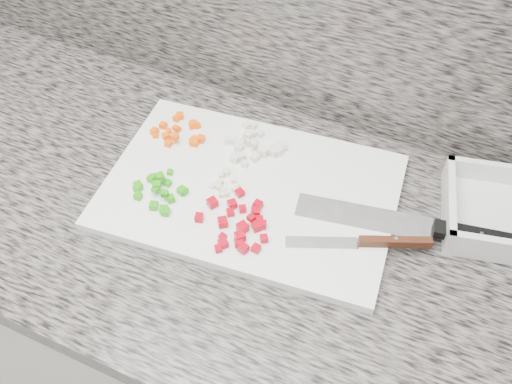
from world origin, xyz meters
TOP-DOWN VIEW (x-y plane):
  - cabinet at (0.00, 1.44)m, footprint 3.92×0.62m
  - countertop at (0.00, 1.44)m, footprint 3.96×0.64m
  - cutting_board at (0.10, 1.49)m, footprint 0.53×0.38m
  - carrot_pile at (-0.08, 1.56)m, footprint 0.10×0.09m
  - onion_pile at (0.06, 1.58)m, footprint 0.12×0.11m
  - green_pepper_pile at (-0.04, 1.42)m, footprint 0.10×0.10m
  - red_pepper_pile at (0.12, 1.41)m, footprint 0.13×0.14m
  - garlic_pile at (0.06, 1.48)m, footprint 0.05×0.06m
  - chef_knife at (0.42, 1.53)m, footprint 0.38×0.11m
  - paring_knife at (0.33, 1.47)m, footprint 0.22×0.11m

SIDE VIEW (x-z plane):
  - cabinet at x=0.00m, z-range 0.00..0.86m
  - countertop at x=0.00m, z-range 0.86..0.90m
  - cutting_board at x=0.10m, z-range 0.90..0.92m
  - garlic_pile at x=0.06m, z-range 0.92..0.93m
  - chef_knife at x=0.42m, z-range 0.91..0.93m
  - paring_knife at x=0.33m, z-range 0.91..0.93m
  - carrot_pile at x=-0.08m, z-range 0.91..0.93m
  - red_pepper_pile at x=0.12m, z-range 0.91..0.93m
  - onion_pile at x=0.06m, z-range 0.91..0.94m
  - green_pepper_pile at x=-0.04m, z-range 0.91..0.94m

